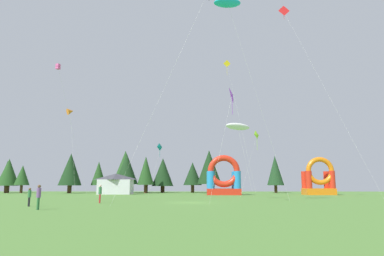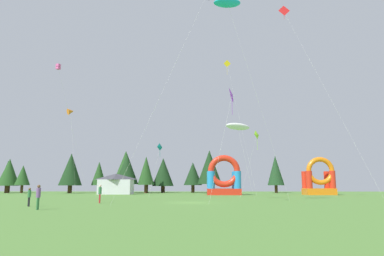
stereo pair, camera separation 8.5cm
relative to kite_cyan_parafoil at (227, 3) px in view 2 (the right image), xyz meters
The scene contains 29 objects.
ground_plane 21.68m from the kite_cyan_parafoil, 164.55° to the left, with size 120.00×120.00×0.00m, color #548438.
kite_cyan_parafoil is the anchor object (origin of this frame).
kite_purple_diamond 10.22m from the kite_cyan_parafoil, 52.19° to the left, with size 2.95×2.97×11.74m.
kite_orange_delta 44.57m from the kite_cyan_parafoil, 130.95° to the left, with size 4.38×5.34×17.18m.
kite_teal_diamond 23.44m from the kite_cyan_parafoil, 118.38° to the left, with size 1.91×0.80×7.75m.
kite_red_diamond 16.82m from the kite_cyan_parafoil, 53.89° to the left, with size 9.03×8.02×27.43m.
kite_lime_diamond 21.26m from the kite_cyan_parafoil, 71.53° to the left, with size 3.21×0.95×9.60m.
kite_white_parafoil 15.21m from the kite_cyan_parafoil, 78.50° to the left, with size 3.70×2.26×9.83m.
kite_pink_box 29.48m from the kite_cyan_parafoil, 147.19° to the left, with size 3.25×8.44×20.14m.
kite_yellow_diamond 25.01m from the kite_cyan_parafoil, 85.55° to the left, with size 4.62×3.48×23.59m.
person_left_edge 24.08m from the kite_cyan_parafoil, behind, with size 0.42×0.42×1.82m.
person_near_camera 26.84m from the kite_cyan_parafoil, 148.24° to the right, with size 0.32×0.32×1.83m.
person_midfield 27.42m from the kite_cyan_parafoil, 162.88° to the right, with size 0.38×0.38×1.57m.
inflatable_orange_dome 39.45m from the kite_cyan_parafoil, 57.66° to the left, with size 5.21×3.84×6.75m.
inflatable_blue_arch 34.38m from the kite_cyan_parafoil, 87.46° to the left, with size 6.01×4.76×7.08m.
festival_tent 42.71m from the kite_cyan_parafoil, 120.32° to the left, with size 6.22×4.04×3.94m.
tree_row_0 66.71m from the kite_cyan_parafoil, 136.61° to the left, with size 3.52×3.52×7.26m.
tree_row_1 64.63m from the kite_cyan_parafoil, 136.93° to the left, with size 4.69×4.69×7.55m.
tree_row_2 61.52m from the kite_cyan_parafoil, 135.26° to the left, with size 3.23×3.23×6.05m.
tree_row_3 54.17m from the kite_cyan_parafoil, 127.14° to the left, with size 4.95×4.95×8.63m.
tree_row_4 55.68m from the kite_cyan_parafoil, 119.81° to the left, with size 3.38×3.38×7.13m.
tree_row_5 51.91m from the kite_cyan_parafoil, 113.91° to the left, with size 5.20×5.20×9.55m.
tree_row_6 50.49m from the kite_cyan_parafoil, 113.96° to the left, with size 5.22×5.22×8.69m.
tree_row_7 50.36m from the kite_cyan_parafoil, 108.57° to the left, with size 3.60×3.60×6.49m.
tree_row_8 46.81m from the kite_cyan_parafoil, 109.66° to the left, with size 3.55×3.55×7.93m.
tree_row_9 51.17m from the kite_cyan_parafoil, 103.87° to the left, with size 4.98×4.98×7.99m.
tree_row_10 50.13m from the kite_cyan_parafoil, 95.67° to the left, with size 4.27×4.27×6.98m.
tree_row_11 45.95m from the kite_cyan_parafoil, 91.19° to the left, with size 5.37×5.37×9.42m.
tree_row_12 49.64m from the kite_cyan_parafoil, 72.60° to the left, with size 3.72×3.72×8.31m.
Camera 2 is at (0.98, -36.78, 1.84)m, focal length 33.05 mm.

